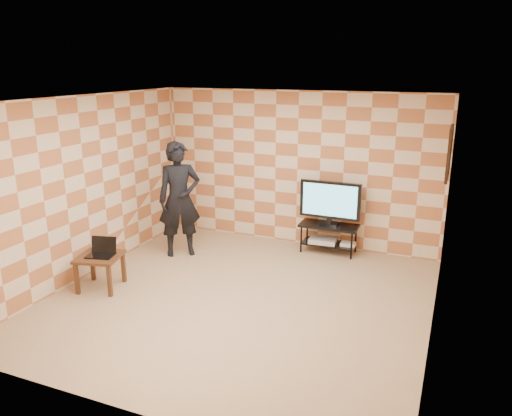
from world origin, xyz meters
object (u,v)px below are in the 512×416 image
object	(u,v)px
tv_stand	(329,232)
side_table	(100,261)
person	(179,199)
tv	(330,201)

from	to	relation	value
tv_stand	side_table	size ratio (longest dim) A/B	1.40
side_table	tv_stand	bearing A→B (deg)	44.62
tv_stand	side_table	xyz separation A→B (m)	(-2.67, -2.64, 0.05)
tv_stand	person	size ratio (longest dim) A/B	0.51
person	side_table	bearing A→B (deg)	-140.82
tv	side_table	world-z (taller)	tv
tv_stand	tv	size ratio (longest dim) A/B	0.96
tv	side_table	xyz separation A→B (m)	(-2.67, -2.64, -0.50)
tv_stand	person	bearing A→B (deg)	-155.98
person	tv_stand	bearing A→B (deg)	-13.59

